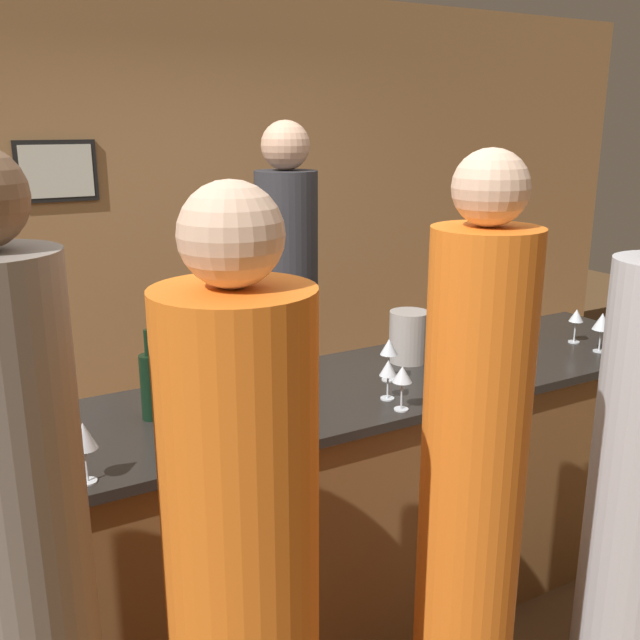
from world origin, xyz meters
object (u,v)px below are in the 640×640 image
Objects in this scene: bartender at (288,345)px; guest_2 at (30,633)px; guest_4 at (243,604)px; ice_bucket at (409,336)px; wine_bottle_0 at (151,385)px; guest_1 at (470,512)px.

bartender is 2.05m from guest_2.
ice_bucket is (1.19, 0.95, 0.25)m from guest_4.
wine_bottle_0 is 1.14m from ice_bucket.
bartender is 1.02× the size of guest_2.
guest_1 is 1.13m from wine_bottle_0.
guest_2 is 6.20× the size of wine_bottle_0.
ice_bucket is at bearing 63.48° from guest_1.
wine_bottle_0 reaches higher than ice_bucket.
bartender is at bearing 59.47° from guest_4.
guest_2 reaches higher than guest_4.
guest_1 is 1.19m from guest_2.
guest_4 is at bearing -8.79° from guest_2.
ice_bucket is (0.48, 0.95, 0.21)m from guest_1.
guest_2 reaches higher than wine_bottle_0.
guest_1 reaches higher than wine_bottle_0.
guest_1 is at bearing 0.09° from guest_4.
guest_2 is 9.06× the size of ice_bucket.
guest_1 is 1.03× the size of guest_4.
guest_1 is at bearing -53.40° from wine_bottle_0.
bartender is 6.33× the size of wine_bottle_0.
wine_bottle_0 is at bearing 37.81° from bartender.
guest_4 is at bearing 59.47° from bartender.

